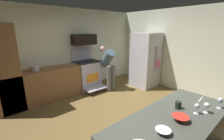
{
  "coord_description": "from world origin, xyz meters",
  "views": [
    {
      "loc": [
        -2.21,
        -2.25,
        1.98
      ],
      "look_at": [
        -0.0,
        0.3,
        1.05
      ],
      "focal_mm": 24.14,
      "sensor_mm": 36.0,
      "label": 1
    }
  ],
  "objects_px": {
    "oven_range": "(87,74)",
    "person_cook": "(108,65)",
    "refrigerator": "(146,60)",
    "mixing_bowl_large": "(163,132)",
    "wine_glass_near": "(197,107)",
    "wine_glass_far": "(220,101)",
    "stock_pot": "(34,68)",
    "mug_coffee": "(178,105)",
    "microwave": "(84,39)",
    "mixing_bowl_prep": "(180,118)",
    "wine_glass_mid": "(207,105)"
  },
  "relations": [
    {
      "from": "oven_range",
      "to": "wine_glass_far",
      "type": "relative_size",
      "value": 8.9
    },
    {
      "from": "mixing_bowl_prep",
      "to": "wine_glass_mid",
      "type": "height_order",
      "value": "wine_glass_mid"
    },
    {
      "from": "refrigerator",
      "to": "wine_glass_mid",
      "type": "relative_size",
      "value": 12.58
    },
    {
      "from": "wine_glass_mid",
      "to": "stock_pot",
      "type": "height_order",
      "value": "same"
    },
    {
      "from": "microwave",
      "to": "wine_glass_near",
      "type": "bearing_deg",
      "value": -98.49
    },
    {
      "from": "mug_coffee",
      "to": "wine_glass_mid",
      "type": "bearing_deg",
      "value": -60.73
    },
    {
      "from": "wine_glass_mid",
      "to": "mug_coffee",
      "type": "distance_m",
      "value": 0.35
    },
    {
      "from": "wine_glass_mid",
      "to": "wine_glass_far",
      "type": "distance_m",
      "value": 0.28
    },
    {
      "from": "mixing_bowl_prep",
      "to": "stock_pot",
      "type": "bearing_deg",
      "value": 101.44
    },
    {
      "from": "oven_range",
      "to": "refrigerator",
      "type": "bearing_deg",
      "value": -32.84
    },
    {
      "from": "mug_coffee",
      "to": "microwave",
      "type": "bearing_deg",
      "value": 80.27
    },
    {
      "from": "oven_range",
      "to": "mixing_bowl_large",
      "type": "relative_size",
      "value": 8.8
    },
    {
      "from": "oven_range",
      "to": "mixing_bowl_large",
      "type": "distance_m",
      "value": 3.77
    },
    {
      "from": "wine_glass_mid",
      "to": "stock_pot",
      "type": "relative_size",
      "value": 0.65
    },
    {
      "from": "wine_glass_mid",
      "to": "person_cook",
      "type": "bearing_deg",
      "value": 74.08
    },
    {
      "from": "mug_coffee",
      "to": "stock_pot",
      "type": "relative_size",
      "value": 0.45
    },
    {
      "from": "refrigerator",
      "to": "wine_glass_far",
      "type": "bearing_deg",
      "value": -124.9
    },
    {
      "from": "stock_pot",
      "to": "mixing_bowl_large",
      "type": "bearing_deg",
      "value": -84.35
    },
    {
      "from": "refrigerator",
      "to": "mixing_bowl_large",
      "type": "bearing_deg",
      "value": -140.25
    },
    {
      "from": "wine_glass_mid",
      "to": "wine_glass_far",
      "type": "relative_size",
      "value": 0.88
    },
    {
      "from": "wine_glass_mid",
      "to": "mixing_bowl_prep",
      "type": "bearing_deg",
      "value": 162.11
    },
    {
      "from": "oven_range",
      "to": "person_cook",
      "type": "xyz_separation_m",
      "value": [
        0.47,
        -0.54,
        0.35
      ]
    },
    {
      "from": "microwave",
      "to": "stock_pot",
      "type": "relative_size",
      "value": 3.29
    },
    {
      "from": "oven_range",
      "to": "mixing_bowl_prep",
      "type": "distance_m",
      "value": 3.67
    },
    {
      "from": "mug_coffee",
      "to": "stock_pot",
      "type": "distance_m",
      "value": 3.54
    },
    {
      "from": "wine_glass_near",
      "to": "wine_glass_far",
      "type": "height_order",
      "value": "wine_glass_far"
    },
    {
      "from": "wine_glass_far",
      "to": "wine_glass_near",
      "type": "bearing_deg",
      "value": 158.56
    },
    {
      "from": "mug_coffee",
      "to": "wine_glass_far",
      "type": "bearing_deg",
      "value": -40.82
    },
    {
      "from": "person_cook",
      "to": "wine_glass_far",
      "type": "relative_size",
      "value": 8.63
    },
    {
      "from": "oven_range",
      "to": "wine_glass_near",
      "type": "relative_size",
      "value": 10.04
    },
    {
      "from": "oven_range",
      "to": "microwave",
      "type": "height_order",
      "value": "microwave"
    },
    {
      "from": "stock_pot",
      "to": "oven_range",
      "type": "bearing_deg",
      "value": -0.53
    },
    {
      "from": "person_cook",
      "to": "mixing_bowl_prep",
      "type": "height_order",
      "value": "person_cook"
    },
    {
      "from": "mixing_bowl_large",
      "to": "mixing_bowl_prep",
      "type": "relative_size",
      "value": 0.82
    },
    {
      "from": "oven_range",
      "to": "person_cook",
      "type": "height_order",
      "value": "oven_range"
    },
    {
      "from": "person_cook",
      "to": "mixing_bowl_large",
      "type": "bearing_deg",
      "value": -119.58
    },
    {
      "from": "wine_glass_mid",
      "to": "wine_glass_far",
      "type": "xyz_separation_m",
      "value": [
        0.27,
        -0.08,
        0.01
      ]
    },
    {
      "from": "person_cook",
      "to": "stock_pot",
      "type": "relative_size",
      "value": 6.36
    },
    {
      "from": "mixing_bowl_prep",
      "to": "refrigerator",
      "type": "bearing_deg",
      "value": 43.69
    },
    {
      "from": "wine_glass_near",
      "to": "mug_coffee",
      "type": "distance_m",
      "value": 0.23
    },
    {
      "from": "refrigerator",
      "to": "wine_glass_near",
      "type": "xyz_separation_m",
      "value": [
        -2.25,
        -2.51,
        0.08
      ]
    },
    {
      "from": "refrigerator",
      "to": "mixing_bowl_prep",
      "type": "height_order",
      "value": "refrigerator"
    },
    {
      "from": "refrigerator",
      "to": "mixing_bowl_prep",
      "type": "relative_size",
      "value": 9.04
    },
    {
      "from": "mixing_bowl_large",
      "to": "mug_coffee",
      "type": "bearing_deg",
      "value": 13.25
    },
    {
      "from": "person_cook",
      "to": "mixing_bowl_large",
      "type": "height_order",
      "value": "person_cook"
    },
    {
      "from": "refrigerator",
      "to": "wine_glass_near",
      "type": "distance_m",
      "value": 3.38
    },
    {
      "from": "wine_glass_mid",
      "to": "wine_glass_far",
      "type": "height_order",
      "value": "wine_glass_far"
    },
    {
      "from": "wine_glass_far",
      "to": "refrigerator",
      "type": "bearing_deg",
      "value": 55.1
    },
    {
      "from": "wine_glass_mid",
      "to": "mug_coffee",
      "type": "bearing_deg",
      "value": 119.27
    },
    {
      "from": "oven_range",
      "to": "microwave",
      "type": "bearing_deg",
      "value": 90.0
    }
  ]
}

